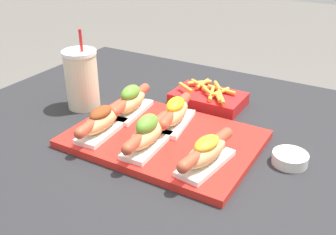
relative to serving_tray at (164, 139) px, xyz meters
name	(u,v)px	position (x,y,z in m)	size (l,w,h in m)	color
serving_tray	(164,139)	(0.00, 0.00, 0.00)	(0.44, 0.31, 0.02)	red
hot_dog_0	(101,121)	(-0.14, -0.06, 0.04)	(0.07, 0.19, 0.07)	white
hot_dog_1	(147,134)	(0.00, -0.07, 0.04)	(0.07, 0.19, 0.08)	white
hot_dog_2	(206,152)	(0.14, -0.07, 0.04)	(0.08, 0.19, 0.07)	white
hot_dog_3	(131,101)	(-0.14, 0.06, 0.04)	(0.08, 0.19, 0.08)	white
hot_dog_4	(175,113)	(0.00, 0.06, 0.04)	(0.08, 0.19, 0.07)	white
sauce_bowl	(290,158)	(0.29, 0.06, 0.01)	(0.08, 0.08, 0.03)	silver
drink_cup	(82,79)	(-0.30, 0.06, 0.07)	(0.09, 0.09, 0.23)	beige
fries_basket	(208,98)	(0.00, 0.25, 0.01)	(0.20, 0.14, 0.06)	red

